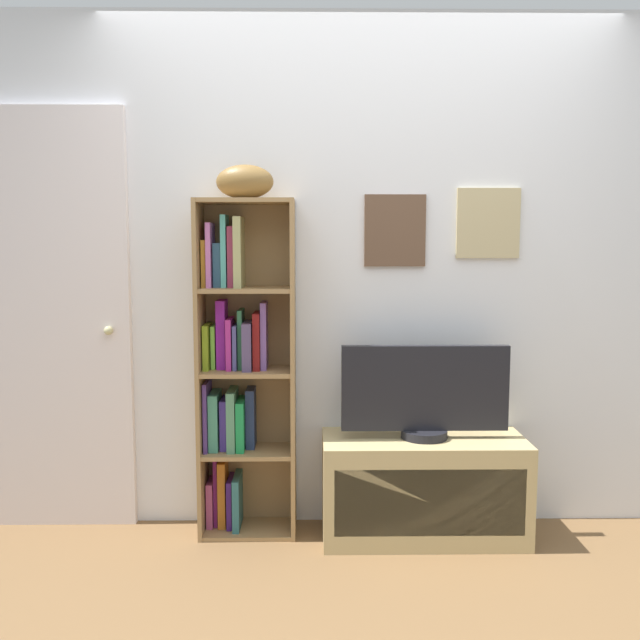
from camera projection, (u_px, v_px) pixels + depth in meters
back_wall at (360, 274)px, 3.46m from camera, size 4.80×0.08×2.52m
bookshelf at (239, 372)px, 3.37m from camera, size 0.46×0.27×1.62m
football at (245, 182)px, 3.24m from camera, size 0.28×0.18×0.16m
tv_stand at (423, 488)px, 3.34m from camera, size 0.97×0.41×0.49m
television at (425, 393)px, 3.29m from camera, size 0.79×0.22×0.45m
door at (47, 322)px, 3.41m from camera, size 0.82×0.09×2.06m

